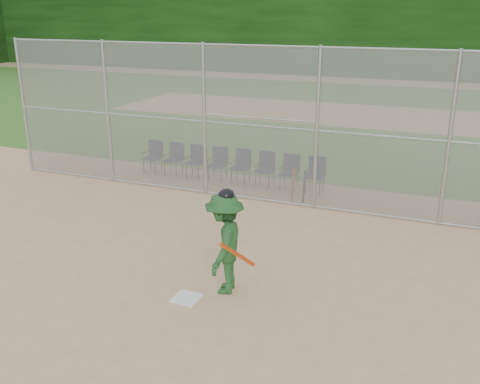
% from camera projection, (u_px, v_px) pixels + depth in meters
% --- Properties ---
extents(ground, '(100.00, 100.00, 0.00)m').
position_uv_depth(ground, '(188.00, 293.00, 9.50)').
color(ground, tan).
rests_on(ground, ground).
extents(grass_strip, '(100.00, 100.00, 0.00)m').
position_uv_depth(grass_strip, '(361.00, 115.00, 25.30)').
color(grass_strip, '#2E5E1C').
rests_on(grass_strip, ground).
extents(dirt_patch_far, '(24.00, 24.00, 0.00)m').
position_uv_depth(dirt_patch_far, '(361.00, 115.00, 25.30)').
color(dirt_patch_far, tan).
rests_on(dirt_patch_far, ground).
extents(backstop_fence, '(16.09, 0.09, 4.00)m').
position_uv_depth(backstop_fence, '(277.00, 125.00, 13.22)').
color(backstop_fence, gray).
rests_on(backstop_fence, ground).
extents(home_plate, '(0.46, 0.46, 0.02)m').
position_uv_depth(home_plate, '(187.00, 298.00, 9.30)').
color(home_plate, silver).
rests_on(home_plate, ground).
extents(batter_at_plate, '(1.05, 1.34, 1.93)m').
position_uv_depth(batter_at_plate, '(225.00, 243.00, 9.29)').
color(batter_at_plate, '#1D491F').
rests_on(batter_at_plate, ground).
extents(spare_bats, '(0.36, 0.22, 0.85)m').
position_uv_depth(spare_bats, '(299.00, 186.00, 13.89)').
color(spare_bats, '#D84C14').
rests_on(spare_bats, ground).
extents(chair_0, '(0.54, 0.52, 0.96)m').
position_uv_depth(chair_0, '(152.00, 157.00, 16.38)').
color(chair_0, '#0F1337').
rests_on(chair_0, ground).
extents(chair_1, '(0.54, 0.52, 0.96)m').
position_uv_depth(chair_1, '(173.00, 159.00, 16.12)').
color(chair_1, '#0F1337').
rests_on(chair_1, ground).
extents(chair_2, '(0.54, 0.52, 0.96)m').
position_uv_depth(chair_2, '(195.00, 162.00, 15.87)').
color(chair_2, '#0F1337').
rests_on(chair_2, ground).
extents(chair_3, '(0.54, 0.52, 0.96)m').
position_uv_depth(chair_3, '(217.00, 164.00, 15.61)').
color(chair_3, '#0F1337').
rests_on(chair_3, ground).
extents(chair_4, '(0.54, 0.52, 0.96)m').
position_uv_depth(chair_4, '(241.00, 167.00, 15.35)').
color(chair_4, '#0F1337').
rests_on(chair_4, ground).
extents(chair_5, '(0.54, 0.52, 0.96)m').
position_uv_depth(chair_5, '(265.00, 170.00, 15.10)').
color(chair_5, '#0F1337').
rests_on(chair_5, ground).
extents(chair_6, '(0.54, 0.52, 0.96)m').
position_uv_depth(chair_6, '(289.00, 172.00, 14.84)').
color(chair_6, '#0F1337').
rests_on(chair_6, ground).
extents(chair_7, '(0.54, 0.52, 0.96)m').
position_uv_depth(chair_7, '(315.00, 175.00, 14.59)').
color(chair_7, '#0F1337').
rests_on(chair_7, ground).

